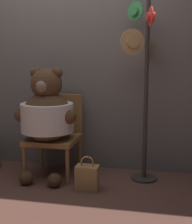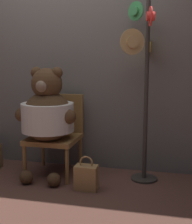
{
  "view_description": "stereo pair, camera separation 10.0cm",
  "coord_description": "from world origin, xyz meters",
  "px_view_note": "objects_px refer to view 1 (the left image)",
  "views": [
    {
      "loc": [
        1.06,
        -2.8,
        1.25
      ],
      "look_at": [
        0.41,
        0.35,
        0.72
      ],
      "focal_mm": 50.0,
      "sensor_mm": 36.0,
      "label": 1
    },
    {
      "loc": [
        1.16,
        -2.78,
        1.25
      ],
      "look_at": [
        0.41,
        0.35,
        0.72
      ],
      "focal_mm": 50.0,
      "sensor_mm": 36.0,
      "label": 2
    }
  ],
  "objects_px": {
    "teddy_bear": "(47,114)",
    "handbag_on_ground": "(87,177)",
    "chair": "(56,132)",
    "hat_display_rack": "(143,77)"
  },
  "relations": [
    {
      "from": "handbag_on_ground",
      "to": "chair",
      "type": "bearing_deg",
      "value": 138.02
    },
    {
      "from": "handbag_on_ground",
      "to": "teddy_bear",
      "type": "bearing_deg",
      "value": 153.88
    },
    {
      "from": "chair",
      "to": "teddy_bear",
      "type": "xyz_separation_m",
      "value": [
        -0.03,
        -0.17,
        0.23
      ]
    },
    {
      "from": "teddy_bear",
      "to": "handbag_on_ground",
      "type": "relative_size",
      "value": 3.47
    },
    {
      "from": "chair",
      "to": "teddy_bear",
      "type": "relative_size",
      "value": 0.73
    },
    {
      "from": "teddy_bear",
      "to": "hat_display_rack",
      "type": "height_order",
      "value": "hat_display_rack"
    },
    {
      "from": "teddy_bear",
      "to": "handbag_on_ground",
      "type": "distance_m",
      "value": 0.79
    },
    {
      "from": "hat_display_rack",
      "to": "handbag_on_ground",
      "type": "height_order",
      "value": "hat_display_rack"
    },
    {
      "from": "chair",
      "to": "hat_display_rack",
      "type": "bearing_deg",
      "value": 0.04
    },
    {
      "from": "chair",
      "to": "handbag_on_ground",
      "type": "distance_m",
      "value": 0.71
    }
  ]
}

